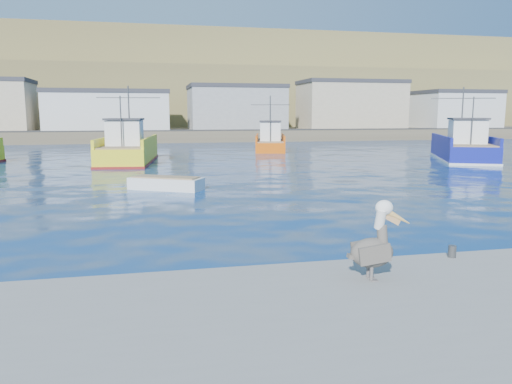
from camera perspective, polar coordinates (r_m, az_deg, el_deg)
ground at (r=15.38m, az=4.74°, el=-6.41°), size 260.00×260.00×0.00m
dock_bollards at (r=12.35m, az=12.13°, el=-7.30°), size 36.20×0.20×0.30m
far_shore at (r=123.55m, az=-10.47°, el=11.05°), size 200.00×81.00×24.00m
trawler_yellow_b at (r=43.51m, az=-14.42°, el=4.66°), size 5.36×11.67×6.52m
trawler_blue at (r=48.21m, az=22.58°, el=4.65°), size 8.33×12.06×6.53m
boat_orange at (r=55.40m, az=1.63°, el=5.78°), size 4.94×8.76×6.07m
skiff_mid at (r=27.44m, az=-10.23°, el=0.85°), size 4.15×3.17×0.87m
skiff_far at (r=61.31m, az=23.10°, el=4.69°), size 3.43×4.58×0.95m
pelican at (r=11.10m, az=13.37°, el=-6.01°), size 1.42×0.63×1.74m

